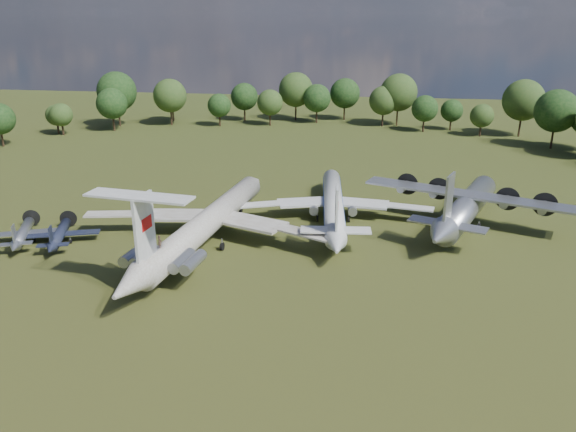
% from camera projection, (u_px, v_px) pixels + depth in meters
% --- Properties ---
extents(ground, '(300.00, 300.00, 0.00)m').
position_uv_depth(ground, '(244.00, 235.00, 83.58)').
color(ground, '#294115').
rests_on(ground, ground).
extents(il62_airliner, '(44.91, 54.90, 4.93)m').
position_uv_depth(il62_airliner, '(208.00, 227.00, 79.85)').
color(il62_airliner, silver).
rests_on(il62_airliner, ground).
extents(tu104_jet, '(35.04, 44.51, 4.18)m').
position_uv_depth(tu104_jet, '(333.00, 207.00, 89.04)').
color(tu104_jet, silver).
rests_on(tu104_jet, ground).
extents(an12_transport, '(44.13, 46.31, 4.84)m').
position_uv_depth(an12_transport, '(466.00, 210.00, 86.73)').
color(an12_transport, '#A6A9AE').
rests_on(an12_transport, ground).
extents(small_prop_west, '(14.95, 17.47, 2.17)m').
position_uv_depth(small_prop_west, '(60.00, 236.00, 80.17)').
color(small_prop_west, black).
rests_on(small_prop_west, ground).
extents(small_prop_northwest, '(15.62, 17.81, 2.18)m').
position_uv_depth(small_prop_northwest, '(23.00, 235.00, 80.51)').
color(small_prop_northwest, '#919398').
rests_on(small_prop_northwest, ground).
extents(person_on_il62, '(0.69, 0.60, 1.58)m').
position_uv_depth(person_on_il62, '(160.00, 242.00, 66.24)').
color(person_on_il62, '#95684C').
rests_on(person_on_il62, il62_airliner).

